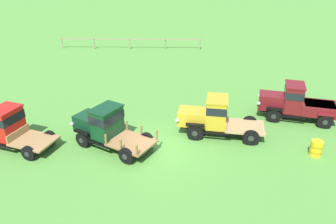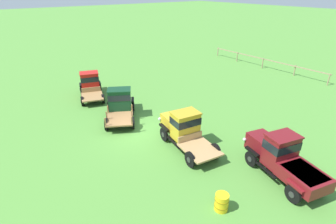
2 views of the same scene
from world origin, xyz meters
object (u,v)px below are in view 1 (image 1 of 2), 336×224
(vintage_truck_midrow_center, at_px, (213,116))
(oil_drum_beside_row, at_px, (316,148))
(vintage_truck_far_side, at_px, (296,102))
(vintage_truck_second_in_line, at_px, (105,125))
(vintage_truck_foreground_near, at_px, (6,126))

(vintage_truck_midrow_center, distance_m, oil_drum_beside_row, 5.51)
(vintage_truck_far_side, xyz_separation_m, oil_drum_beside_row, (-0.19, -4.12, -0.70))
(vintage_truck_far_side, bearing_deg, vintage_truck_second_in_line, -163.59)
(vintage_truck_foreground_near, distance_m, vintage_truck_second_in_line, 5.16)
(vintage_truck_foreground_near, xyz_separation_m, vintage_truck_midrow_center, (10.93, 1.41, 0.05))
(vintage_truck_far_side, height_order, oil_drum_beside_row, vintage_truck_far_side)
(vintage_truck_foreground_near, bearing_deg, oil_drum_beside_row, -2.37)
(vintage_truck_midrow_center, relative_size, oil_drum_beside_row, 6.08)
(vintage_truck_second_in_line, relative_size, vintage_truck_midrow_center, 0.96)
(vintage_truck_midrow_center, bearing_deg, vintage_truck_far_side, 21.31)
(vintage_truck_midrow_center, height_order, vintage_truck_far_side, vintage_truck_far_side)
(vintage_truck_foreground_near, relative_size, oil_drum_beside_row, 5.78)
(vintage_truck_midrow_center, bearing_deg, oil_drum_beside_row, -22.34)
(vintage_truck_foreground_near, xyz_separation_m, vintage_truck_far_side, (16.17, 3.46, 0.01))
(vintage_truck_second_in_line, xyz_separation_m, vintage_truck_far_side, (11.02, 3.24, -0.01))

